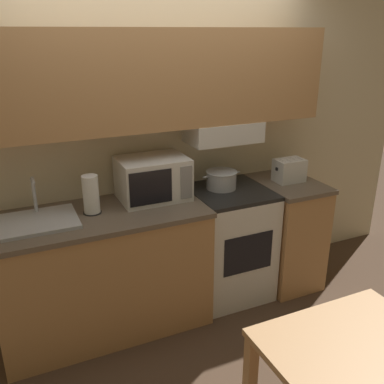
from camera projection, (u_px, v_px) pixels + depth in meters
The scene contains 11 objects.
ground_plane at pixel (160, 285), 3.80m from camera, with size 16.00×16.00×0.00m, color #4C3828.
wall_back at pixel (159, 116), 3.21m from camera, with size 4.97×0.38×2.55m.
lower_counter_main at pixel (104, 271), 3.14m from camera, with size 1.49×0.68×0.93m.
lower_counter_right_stub at pixel (284, 231), 3.76m from camera, with size 0.48×0.68×0.93m.
stove_range at pixel (228, 242), 3.56m from camera, with size 0.60×0.63×0.93m.
cooking_pot at pixel (221, 179), 3.42m from camera, with size 0.33×0.25×0.14m.
microwave at pixel (153, 178), 3.18m from camera, with size 0.50×0.39×0.32m.
toaster at pixel (289, 170), 3.57m from camera, with size 0.26×0.17×0.19m.
sink_basin at pixel (39, 221), 2.82m from camera, with size 0.49×0.41×0.28m.
paper_towel_roll at pixel (91, 195), 2.93m from camera, with size 0.13×0.13×0.27m.
dining_table at pixel (365, 378), 1.95m from camera, with size 0.84×0.80×0.76m.
Camera 1 is at (-1.08, -3.08, 2.12)m, focal length 40.00 mm.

